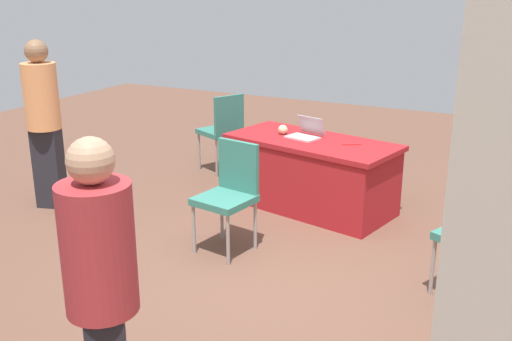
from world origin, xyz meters
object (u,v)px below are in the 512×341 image
chair_near_front (484,231)px  chair_aisle (229,190)px  laptop_silver (305,134)px  yarn_ball (283,130)px  person_presenter (43,116)px  scissors_red (352,144)px  person_attendee_browsing (102,287)px  table_foreground (311,174)px  chair_tucked_right (223,127)px

chair_near_front → chair_aisle: 2.07m
laptop_silver → yarn_ball: bearing=11.3°
person_presenter → chair_aisle: bearing=-18.4°
laptop_silver → yarn_ball: 0.26m
chair_aisle → laptop_silver: size_ratio=2.51×
person_presenter → scissors_red: 3.11m
chair_aisle → person_attendee_browsing: bearing=114.6°
table_foreground → scissors_red: scissors_red is taller
chair_aisle → person_presenter: person_presenter is taller
person_presenter → person_attendee_browsing: (-2.83, 2.36, -0.06)m
laptop_silver → scissors_red: (-0.52, 0.05, -0.04)m
chair_tucked_right → yarn_ball: chair_tucked_right is taller
chair_aisle → yarn_ball: chair_aisle is taller
table_foreground → chair_aisle: 1.29m
table_foreground → yarn_ball: bearing=-10.8°
yarn_ball → laptop_silver: bearing=176.4°
table_foreground → chair_near_front: bearing=146.7°
chair_tucked_right → yarn_ball: 1.24m
table_foreground → chair_near_front: size_ratio=1.95×
table_foreground → chair_near_front: (-1.82, 1.19, 0.18)m
person_attendee_browsing → chair_near_front: bearing=-71.1°
chair_tucked_right → scissors_red: bearing=-85.3°
person_presenter → person_attendee_browsing: 3.69m
chair_aisle → scissors_red: bearing=-109.0°
yarn_ball → person_attendee_browsing: bearing=101.6°
table_foreground → person_attendee_browsing: (-0.39, 3.57, 0.53)m
chair_near_front → scissors_red: (1.40, -1.19, 0.19)m
chair_near_front → yarn_ball: (2.18, -1.26, 0.23)m
table_foreground → laptop_silver: 0.42m
laptop_silver → chair_aisle: bearing=98.1°
chair_tucked_right → laptop_silver: chair_tucked_right is taller
chair_aisle → scissors_red: chair_aisle is taller
table_foreground → scissors_red: bearing=-179.9°
chair_near_front → chair_tucked_right: size_ratio=0.98×
person_presenter → scissors_red: bearing=5.7°
table_foreground → yarn_ball: size_ratio=18.66×
table_foreground → person_attendee_browsing: person_attendee_browsing is taller
chair_aisle → person_presenter: size_ratio=0.55×
chair_tucked_right → table_foreground: bearing=-90.4°
person_attendee_browsing → table_foreground: bearing=-33.9°
chair_near_front → yarn_ball: size_ratio=9.59×
table_foreground → chair_near_front: 2.18m
chair_near_front → person_attendee_browsing: 2.80m
chair_aisle → laptop_silver: bearing=-87.7°
chair_tucked_right → person_presenter: size_ratio=0.57×
chair_near_front → person_presenter: 4.28m
table_foreground → scissors_red: size_ratio=10.38×
table_foreground → person_attendee_browsing: bearing=96.2°
person_presenter → chair_near_front: bearing=-17.0°
person_attendee_browsing → yarn_ball: bearing=-28.5°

